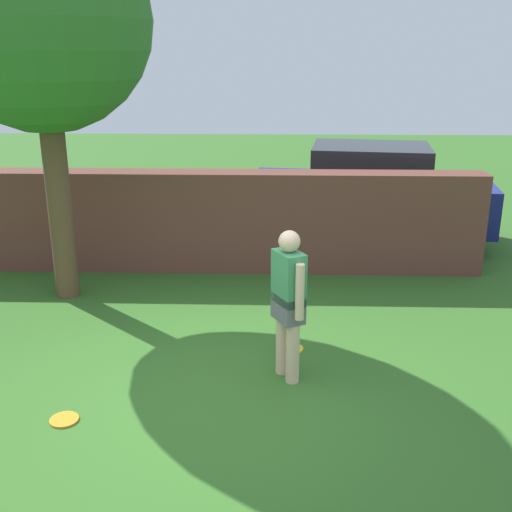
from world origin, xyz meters
name	(u,v)px	position (x,y,z in m)	size (l,w,h in m)	color
ground_plane	(215,398)	(0.00, 0.00, 0.00)	(40.00, 40.00, 0.00)	#336623
brick_wall	(141,221)	(-1.50, 3.85, 0.78)	(10.51, 0.50, 1.55)	brown
tree	(41,23)	(-2.33, 2.67, 3.62)	(2.76, 2.76, 5.03)	brown
person	(288,299)	(0.73, 0.45, 0.90)	(0.36, 0.49, 1.62)	beige
car	(369,194)	(2.25, 5.47, 0.86)	(4.38, 2.33, 1.72)	navy
frisbee_orange	(64,420)	(-1.38, -0.44, 0.01)	(0.27, 0.27, 0.02)	orange
frisbee_yellow	(292,348)	(0.79, 1.09, 0.01)	(0.27, 0.27, 0.02)	yellow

